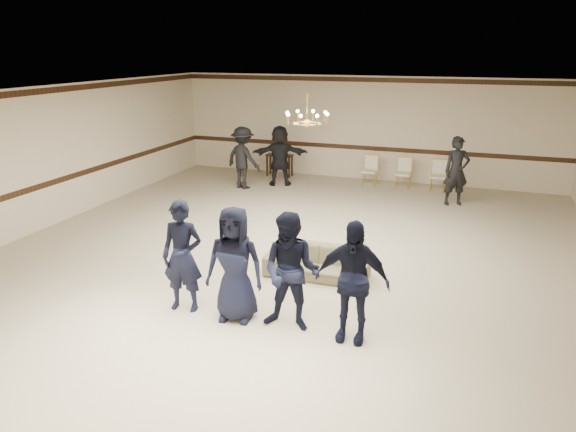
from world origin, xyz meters
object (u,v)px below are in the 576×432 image
Objects in this scene: boy_b at (235,264)px; adult_left at (243,158)px; adult_right at (456,171)px; console_table at (280,165)px; boy_c at (291,272)px; chandelier at (307,107)px; banquet_chair_mid at (403,173)px; banquet_chair_right at (438,176)px; adult_mid at (280,155)px; boy_a at (182,257)px; banquet_chair_left at (370,171)px; settee at (317,262)px; boy_d at (352,281)px.

adult_left is at bearing 105.50° from boy_b.
adult_right is at bearing 60.96° from boy_b.
adult_right is 5.72m from console_table.
boy_b and boy_c have the same top height.
chandelier is 4.02m from boy_b.
console_table is (-3.49, 8.94, -0.54)m from boy_c.
banquet_chair_mid is 1.00m from banquet_chair_right.
adult_mid is 2.14× the size of console_table.
adult_mid is 4.70m from banquet_chair_right.
boy_c is at bearing -7.67° from boy_a.
console_table is at bearing 179.24° from banquet_chair_mid.
adult_right is at bearing -70.29° from banquet_chair_right.
chandelier is at bearing 148.91° from adult_left.
adult_right reaches higher than banquet_chair_right.
boy_a is 8.85m from banquet_chair_left.
boy_a is at bearing -112.93° from banquet_chair_right.
boy_a is 1.00× the size of boy_c.
banquet_chair_right is at bearing 66.84° from boy_b.
boy_c reaches higher than banquet_chair_mid.
adult_right is at bearing 156.10° from adult_mid.
boy_a reaches higher than banquet_chair_left.
adult_mid is (0.90, 0.70, 0.00)m from adult_left.
settee is at bearing 144.68° from adult_left.
boy_a is 2.00× the size of banquet_chair_left.
banquet_chair_left is 1.00m from banquet_chair_mid.
settee is at bearing -65.68° from chandelier.
boy_a is 2.70m from boy_d.
chandelier is 5.20m from adult_left.
boy_a and boy_c have the same top height.
banquet_chair_left is at bearing 73.82° from boy_a.
banquet_chair_left is at bearing 131.00° from adult_right.
boy_b is 1.00× the size of boy_c.
chandelier is at bearing -116.67° from banquet_chair_right.
settee is 1.03× the size of adult_mid.
boy_b is (-0.02, -3.50, -1.97)m from chandelier.
adult_right is (6.00, 0.30, 0.00)m from adult_left.
adult_left is (-3.09, 7.18, 0.01)m from boy_b.
banquet_chair_left is 1.06× the size of console_table.
boy_a is 0.90m from boy_b.
boy_b is 2.00× the size of banquet_chair_mid.
boy_c is (1.80, 0.00, 0.00)m from boy_a.
adult_mid is (-1.29, 7.88, 0.01)m from boy_a.
console_table is at bearing 109.61° from boy_c.
boy_b is at bearing -97.05° from banquet_chair_mid.
adult_right is (5.10, -0.40, 0.00)m from adult_mid.
banquet_chair_mid is (4.49, 1.56, -0.46)m from adult_left.
adult_left is 1.14m from adult_mid.
boy_d is 2.00× the size of banquet_chair_right.
boy_d is (1.80, 0.00, 0.00)m from boy_b.
banquet_chair_mid is at bearing 91.41° from boy_d.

